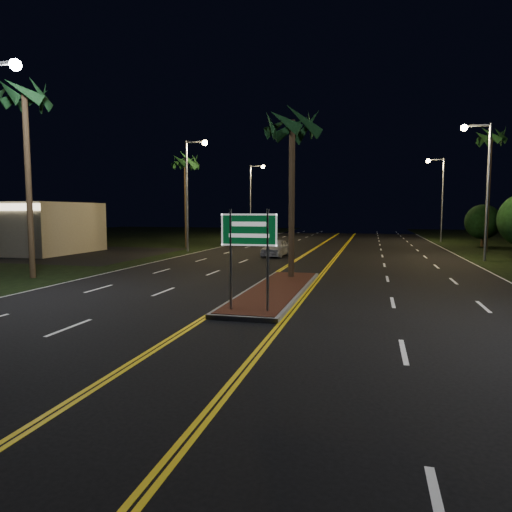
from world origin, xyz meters
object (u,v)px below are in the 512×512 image
(streetlight_left_far, at_px, (253,192))
(palm_median, at_px, (292,125))
(median_island, at_px, (276,290))
(car_near, at_px, (276,246))
(palm_right_far, at_px, (491,138))
(streetlight_left_mid, at_px, (191,182))
(streetlight_right_far, at_px, (439,190))
(palm_left_near, at_px, (24,98))
(highway_sign, at_px, (249,239))
(palm_left_far, at_px, (185,162))
(streetlight_right_mid, at_px, (482,175))
(car_far, at_px, (252,236))
(shrub_far, at_px, (483,222))

(streetlight_left_far, height_order, palm_median, streetlight_left_far)
(median_island, bearing_deg, car_near, 101.88)
(median_island, relative_size, palm_right_far, 1.00)
(streetlight_left_mid, relative_size, streetlight_left_far, 1.00)
(streetlight_right_far, distance_m, palm_left_near, 41.22)
(highway_sign, bearing_deg, car_near, 99.30)
(palm_left_far, bearing_deg, streetlight_left_far, 82.22)
(median_island, bearing_deg, palm_right_far, 60.90)
(median_island, bearing_deg, palm_left_far, 121.36)
(streetlight_right_far, xyz_separation_m, palm_right_far, (2.19, -12.00, 3.49))
(palm_left_far, bearing_deg, palm_left_near, -89.14)
(streetlight_left_far, bearing_deg, streetlight_left_mid, -90.00)
(streetlight_right_mid, height_order, streetlight_right_far, same)
(palm_left_far, distance_m, palm_right_far, 25.72)
(median_island, distance_m, streetlight_right_far, 37.00)
(palm_median, bearing_deg, streetlight_right_mid, 47.30)
(streetlight_left_far, distance_m, car_far, 12.03)
(streetlight_right_mid, height_order, palm_left_far, streetlight_right_mid)
(streetlight_left_far, bearing_deg, palm_right_far, -30.88)
(median_island, xyz_separation_m, highway_sign, (0.00, -4.20, 2.32))
(palm_right_far, relative_size, car_near, 2.28)
(streetlight_left_far, distance_m, palm_left_near, 36.18)
(median_island, distance_m, palm_right_far, 27.84)
(streetlight_left_mid, distance_m, palm_right_far, 24.42)
(streetlight_right_mid, bearing_deg, palm_left_far, 165.63)
(streetlight_right_mid, relative_size, palm_left_far, 1.02)
(streetlight_right_mid, xyz_separation_m, palm_left_far, (-23.41, 6.00, 2.09))
(highway_sign, height_order, streetlight_left_mid, streetlight_left_mid)
(highway_sign, xyz_separation_m, car_far, (-8.00, 30.48, -1.55))
(car_far, bearing_deg, palm_right_far, -7.45)
(shrub_far, bearing_deg, car_near, -139.96)
(streetlight_right_mid, distance_m, shrub_far, 14.74)
(streetlight_left_far, bearing_deg, median_island, -74.00)
(streetlight_right_far, distance_m, palm_right_far, 12.69)
(highway_sign, xyz_separation_m, palm_left_far, (-12.80, 25.20, 5.34))
(streetlight_left_far, xyz_separation_m, palm_left_far, (-2.19, -16.00, 2.09))
(palm_left_near, bearing_deg, shrub_far, 46.79)
(palm_left_near, bearing_deg, car_near, 55.75)
(palm_median, bearing_deg, highway_sign, -90.00)
(highway_sign, relative_size, car_far, 0.62)
(shrub_far, height_order, car_near, shrub_far)
(streetlight_right_far, bearing_deg, shrub_far, -62.02)
(streetlight_left_far, bearing_deg, highway_sign, -75.56)
(highway_sign, distance_m, palm_left_near, 14.92)
(highway_sign, height_order, palm_right_far, palm_right_far)
(palm_left_near, bearing_deg, streetlight_left_far, 87.00)
(streetlight_right_mid, xyz_separation_m, palm_right_far, (2.19, 8.00, 3.49))
(palm_median, xyz_separation_m, palm_left_near, (-12.50, -2.50, 1.40))
(streetlight_right_mid, relative_size, palm_right_far, 0.87)
(streetlight_right_mid, xyz_separation_m, palm_median, (-10.61, -11.50, 1.62))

